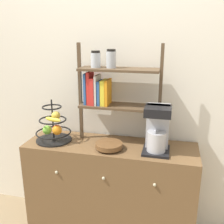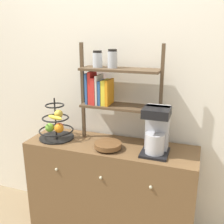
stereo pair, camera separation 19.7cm
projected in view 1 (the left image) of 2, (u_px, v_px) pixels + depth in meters
name	position (u px, v px, depth m)	size (l,w,h in m)	color
wall_back	(117.00, 76.00, 2.14)	(7.00, 0.05, 2.60)	silver
sideboard	(110.00, 189.00, 2.17)	(1.35, 0.43, 0.80)	brown
coffee_maker	(157.00, 129.00, 1.91)	(0.19, 0.22, 0.35)	black
fruit_stand	(54.00, 128.00, 2.10)	(0.29, 0.29, 0.34)	black
wooden_bowl	(109.00, 145.00, 1.97)	(0.21, 0.21, 0.05)	brown
shelf_hutch	(107.00, 86.00, 2.02)	(0.65, 0.20, 0.77)	brown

